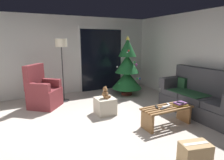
{
  "coord_description": "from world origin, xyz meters",
  "views": [
    {
      "loc": [
        -1.44,
        -3.05,
        1.76
      ],
      "look_at": [
        0.4,
        0.7,
        0.85
      ],
      "focal_mm": 29.88,
      "sensor_mm": 36.0,
      "label": 1
    }
  ],
  "objects": [
    {
      "name": "ground_plane",
      "position": [
        0.0,
        0.0,
        0.0
      ],
      "size": [
        7.0,
        7.0,
        0.0
      ],
      "primitive_type": "plane",
      "color": "#BCB2A8"
    },
    {
      "name": "wall_back",
      "position": [
        0.0,
        3.06,
        1.25
      ],
      "size": [
        5.72,
        0.12,
        2.5
      ],
      "primitive_type": "cube",
      "color": "silver",
      "rests_on": "ground"
    },
    {
      "name": "wall_right",
      "position": [
        2.86,
        0.0,
        1.25
      ],
      "size": [
        0.12,
        6.0,
        2.5
      ],
      "primitive_type": "cube",
      "color": "silver",
      "rests_on": "ground"
    },
    {
      "name": "patio_door_frame",
      "position": [
        1.12,
        2.99,
        1.1
      ],
      "size": [
        1.6,
        0.02,
        2.2
      ],
      "primitive_type": "cube",
      "color": "silver",
      "rests_on": "ground"
    },
    {
      "name": "patio_door_glass",
      "position": [
        1.12,
        2.97,
        1.05
      ],
      "size": [
        1.5,
        0.02,
        2.1
      ],
      "primitive_type": "cube",
      "color": "black",
      "rests_on": "ground"
    },
    {
      "name": "couch",
      "position": [
        2.32,
        -0.18,
        0.4
      ],
      "size": [
        0.81,
        1.95,
        1.08
      ],
      "color": "#3D3D42",
      "rests_on": "ground"
    },
    {
      "name": "coffee_table",
      "position": [
        1.16,
        -0.31,
        0.27
      ],
      "size": [
        1.1,
        0.4,
        0.41
      ],
      "color": "olive",
      "rests_on": "ground"
    },
    {
      "name": "remote_graphite",
      "position": [
        1.02,
        -0.36,
        0.42
      ],
      "size": [
        0.16,
        0.06,
        0.02
      ],
      "primitive_type": "cube",
      "rotation": [
        0.0,
        0.0,
        4.84
      ],
      "color": "#333338",
      "rests_on": "coffee_table"
    },
    {
      "name": "remote_silver",
      "position": [
        1.27,
        -0.23,
        0.42
      ],
      "size": [
        0.11,
        0.16,
        0.02
      ],
      "primitive_type": "cube",
      "rotation": [
        0.0,
        0.0,
        5.82
      ],
      "color": "#ADADB2",
      "rests_on": "coffee_table"
    },
    {
      "name": "remote_white",
      "position": [
        1.14,
        -0.3,
        0.42
      ],
      "size": [
        0.16,
        0.06,
        0.02
      ],
      "primitive_type": "cube",
      "rotation": [
        0.0,
        0.0,
        4.61
      ],
      "color": "silver",
      "rests_on": "coffee_table"
    },
    {
      "name": "remote_black",
      "position": [
        0.95,
        -0.24,
        0.42
      ],
      "size": [
        0.11,
        0.16,
        0.02
      ],
      "primitive_type": "cube",
      "rotation": [
        0.0,
        0.0,
        5.81
      ],
      "color": "black",
      "rests_on": "coffee_table"
    },
    {
      "name": "book_stack",
      "position": [
        1.47,
        -0.36,
        0.44
      ],
      "size": [
        0.28,
        0.24,
        0.07
      ],
      "color": "#B79333",
      "rests_on": "coffee_table"
    },
    {
      "name": "cell_phone",
      "position": [
        1.45,
        -0.38,
        0.48
      ],
      "size": [
        0.14,
        0.16,
        0.01
      ],
      "primitive_type": "cube",
      "rotation": [
        0.0,
        0.0,
        0.57
      ],
      "color": "black",
      "rests_on": "book_stack"
    },
    {
      "name": "christmas_tree",
      "position": [
        1.57,
        2.0,
        0.83
      ],
      "size": [
        0.96,
        0.96,
        1.87
      ],
      "color": "#4C1E19",
      "rests_on": "ground"
    },
    {
      "name": "armchair",
      "position": [
        -1.0,
        1.99,
        0.4
      ],
      "size": [
        0.96,
        0.96,
        1.13
      ],
      "color": "maroon",
      "rests_on": "ground"
    },
    {
      "name": "floor_lamp",
      "position": [
        -0.4,
        2.24,
        1.51
      ],
      "size": [
        0.32,
        0.32,
        1.78
      ],
      "color": "#2D2D30",
      "rests_on": "ground"
    },
    {
      "name": "ottoman",
      "position": [
        0.28,
        0.82,
        0.2
      ],
      "size": [
        0.44,
        0.44,
        0.4
      ],
      "primitive_type": "cube",
      "color": "beige",
      "rests_on": "ground"
    },
    {
      "name": "teddy_bear_chestnut",
      "position": [
        0.28,
        0.81,
        0.52
      ],
      "size": [
        0.21,
        0.22,
        0.29
      ],
      "color": "brown",
      "rests_on": "ottoman"
    },
    {
      "name": "teddy_bear_cream_by_tree",
      "position": [
        0.74,
        1.89,
        0.12
      ],
      "size": [
        0.21,
        0.22,
        0.29
      ],
      "color": "beige",
      "rests_on": "ground"
    },
    {
      "name": "cardboard_box_taped_mid_floor",
      "position": [
        0.69,
        -1.42,
        0.15
      ],
      "size": [
        0.47,
        0.35,
        0.31
      ],
      "color": "tan",
      "rests_on": "ground"
    }
  ]
}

